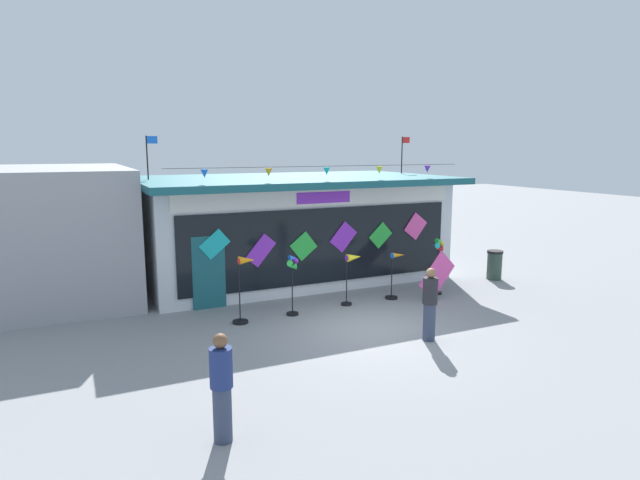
{
  "coord_description": "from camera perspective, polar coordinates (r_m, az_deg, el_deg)",
  "views": [
    {
      "loc": [
        -6.4,
        -10.71,
        4.32
      ],
      "look_at": [
        -0.17,
        2.48,
        1.81
      ],
      "focal_mm": 30.05,
      "sensor_mm": 36.0,
      "label": 1
    }
  ],
  "objects": [
    {
      "name": "trash_bin",
      "position": [
        18.74,
        18.08,
        -2.52
      ],
      "size": [
        0.52,
        0.52,
        0.97
      ],
      "color": "#2D4238",
      "rests_on": "ground_plane"
    },
    {
      "name": "person_near_camera",
      "position": [
        12.4,
        11.61,
        -6.67
      ],
      "size": [
        0.34,
        0.34,
        1.68
      ],
      "rotation": [
        0.0,
        0.0,
        1.75
      ],
      "color": "#333D56",
      "rests_on": "ground_plane"
    },
    {
      "name": "wind_spinner_center_right",
      "position": [
        15.65,
        7.98,
        -3.49
      ],
      "size": [
        0.59,
        0.37,
        1.36
      ],
      "color": "black",
      "rests_on": "ground_plane"
    },
    {
      "name": "wind_spinner_center_left",
      "position": [
        14.87,
        3.44,
        -2.88
      ],
      "size": [
        0.62,
        0.3,
        1.45
      ],
      "color": "black",
      "rests_on": "ground_plane"
    },
    {
      "name": "wind_spinner_far_left",
      "position": [
        13.43,
        -8.08,
        -4.33
      ],
      "size": [
        0.62,
        0.4,
        1.69
      ],
      "color": "black",
      "rests_on": "ground_plane"
    },
    {
      "name": "person_mid_plaza",
      "position": [
        8.28,
        -10.43,
        -14.9
      ],
      "size": [
        0.38,
        0.48,
        1.68
      ],
      "rotation": [
        0.0,
        0.0,
        5.95
      ],
      "color": "#333D56",
      "rests_on": "ground_plane"
    },
    {
      "name": "display_kite_on_ground",
      "position": [
        15.8,
        12.35,
        -3.71
      ],
      "size": [
        1.4,
        0.22,
        1.4
      ],
      "primitive_type": "cube",
      "rotation": [
        -0.15,
        0.79,
        0.0
      ],
      "color": "#EA4CA3",
      "rests_on": "ground_plane"
    },
    {
      "name": "ground_plane",
      "position": [
        13.21,
        5.33,
        -9.38
      ],
      "size": [
        80.0,
        80.0,
        0.0
      ],
      "primitive_type": "plane",
      "color": "gray"
    },
    {
      "name": "kite_shop_building",
      "position": [
        18.17,
        -3.28,
        1.51
      ],
      "size": [
        9.92,
        6.14,
        4.73
      ],
      "color": "silver",
      "rests_on": "ground_plane"
    },
    {
      "name": "wind_spinner_left",
      "position": [
        13.88,
        -2.94,
        -3.74
      ],
      "size": [
        0.4,
        0.32,
        1.62
      ],
      "color": "black",
      "rests_on": "ground_plane"
    },
    {
      "name": "wind_spinner_right",
      "position": [
        16.24,
        12.5,
        -1.63
      ],
      "size": [
        0.42,
        0.32,
        1.71
      ],
      "color": "black",
      "rests_on": "ground_plane"
    }
  ]
}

